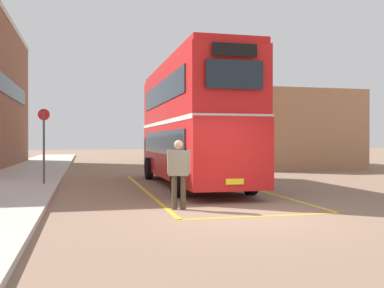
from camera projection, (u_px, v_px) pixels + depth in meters
ground_plane at (151, 173)px, 24.38m from camera, size 135.60×135.60×0.00m
sidewalk_left at (30, 171)px, 25.17m from camera, size 4.00×57.60×0.14m
depot_building_right at (261, 132)px, 33.65m from camera, size 7.98×15.09×4.92m
double_decker_bus at (191, 122)px, 17.46m from camera, size 2.77×10.55×4.75m
single_deck_bus at (175, 142)px, 37.72m from camera, size 3.02×8.28×3.02m
pedestrian_boarding at (179, 169)px, 11.44m from camera, size 0.57×0.37×1.78m
bus_stop_sign at (44, 139)px, 16.95m from camera, size 0.44×0.11×2.84m
bay_marking_yellow at (204, 191)px, 15.61m from camera, size 4.15×12.54×0.01m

